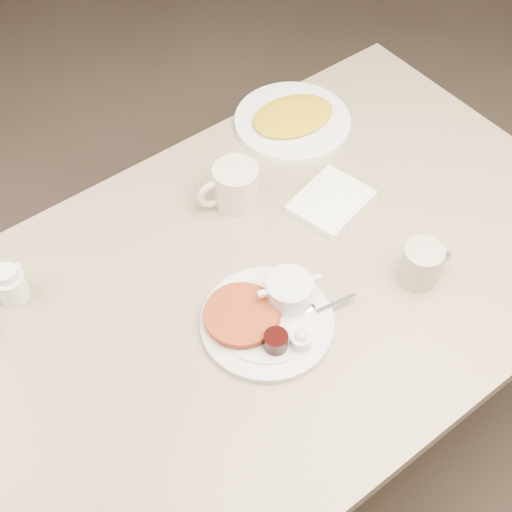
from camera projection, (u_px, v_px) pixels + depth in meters
diner_table at (261, 328)px, 1.59m from camera, size 1.50×0.90×0.75m
main_plate at (268, 314)px, 1.38m from camera, size 0.34×0.33×0.07m
coffee_mug_near at (422, 264)px, 1.43m from camera, size 0.12×0.10×0.09m
napkin at (331, 202)px, 1.58m from camera, size 0.20×0.17×0.02m
coffee_mug_far at (234, 186)px, 1.55m from camera, size 0.15×0.12×0.10m
creamer_left at (10, 285)px, 1.41m from camera, size 0.10×0.08×0.08m
hash_plate at (293, 119)px, 1.74m from camera, size 0.33×0.33×0.04m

